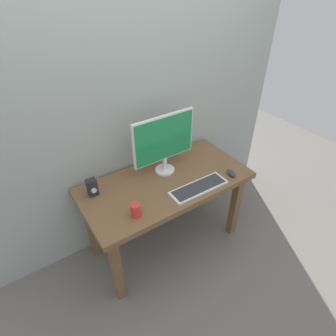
% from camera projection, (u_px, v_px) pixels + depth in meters
% --- Properties ---
extents(ground_plane, '(6.00, 6.00, 0.00)m').
position_uv_depth(ground_plane, '(166.00, 241.00, 2.68)').
color(ground_plane, slate).
extents(wall_back, '(2.87, 0.04, 3.00)m').
position_uv_depth(wall_back, '(137.00, 71.00, 2.03)').
color(wall_back, '#9EA8A3').
rests_on(wall_back, ground_plane).
extents(desk, '(1.35, 0.66, 0.73)m').
position_uv_depth(desk, '(166.00, 191.00, 2.30)').
color(desk, brown).
rests_on(desk, ground_plane).
extents(monitor, '(0.54, 0.16, 0.50)m').
position_uv_depth(monitor, '(164.00, 141.00, 2.19)').
color(monitor, silver).
rests_on(monitor, desk).
extents(keyboard_primary, '(0.47, 0.16, 0.02)m').
position_uv_depth(keyboard_primary, '(199.00, 188.00, 2.16)').
color(keyboard_primary, silver).
rests_on(keyboard_primary, desk).
extents(mouse, '(0.07, 0.11, 0.04)m').
position_uv_depth(mouse, '(231.00, 173.00, 2.29)').
color(mouse, '#333338').
rests_on(mouse, desk).
extents(audio_controller, '(0.07, 0.07, 0.14)m').
position_uv_depth(audio_controller, '(92.00, 187.00, 2.07)').
color(audio_controller, '#232328').
rests_on(audio_controller, desk).
extents(coffee_mug, '(0.07, 0.07, 0.10)m').
position_uv_depth(coffee_mug, '(136.00, 210.00, 1.91)').
color(coffee_mug, red).
rests_on(coffee_mug, desk).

